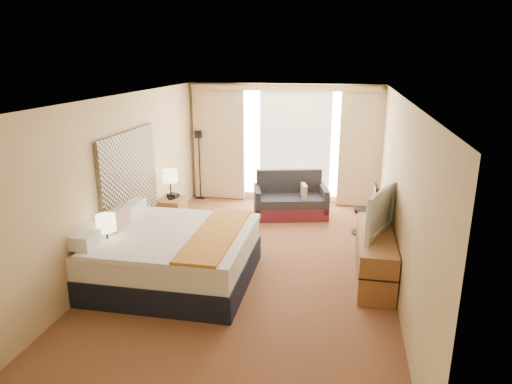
% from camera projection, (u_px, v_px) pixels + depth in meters
% --- Properties ---
extents(floor, '(4.20, 7.00, 0.02)m').
position_uv_depth(floor, '(253.00, 266.00, 7.13)').
color(floor, '#5D201A').
rests_on(floor, ground).
extents(ceiling, '(4.20, 7.00, 0.02)m').
position_uv_depth(ceiling, '(252.00, 98.00, 6.39)').
color(ceiling, white).
rests_on(ceiling, wall_back).
extents(wall_back, '(4.20, 0.02, 2.60)m').
position_uv_depth(wall_back, '(284.00, 144.00, 10.05)').
color(wall_back, '#D5B482').
rests_on(wall_back, ground).
extents(wall_front, '(4.20, 0.02, 2.60)m').
position_uv_depth(wall_front, '(161.00, 311.00, 3.47)').
color(wall_front, '#D5B482').
rests_on(wall_front, ground).
extents(wall_left, '(0.02, 7.00, 2.60)m').
position_uv_depth(wall_left, '(121.00, 180.00, 7.14)').
color(wall_left, '#D5B482').
rests_on(wall_left, ground).
extents(wall_right, '(0.02, 7.00, 2.60)m').
position_uv_depth(wall_right, '(399.00, 195.00, 6.37)').
color(wall_right, '#D5B482').
rests_on(wall_right, ground).
extents(headboard, '(0.06, 1.85, 1.50)m').
position_uv_depth(headboard, '(130.00, 178.00, 7.33)').
color(headboard, black).
rests_on(headboard, wall_left).
extents(nightstand_left, '(0.45, 0.52, 0.55)m').
position_uv_depth(nightstand_left, '(108.00, 270.00, 6.41)').
color(nightstand_left, brown).
rests_on(nightstand_left, floor).
extents(nightstand_right, '(0.45, 0.52, 0.55)m').
position_uv_depth(nightstand_right, '(172.00, 212.00, 8.76)').
color(nightstand_right, brown).
rests_on(nightstand_right, floor).
extents(media_dresser, '(0.50, 1.80, 0.70)m').
position_uv_depth(media_dresser, '(375.00, 255.00, 6.69)').
color(media_dresser, brown).
rests_on(media_dresser, floor).
extents(window, '(2.30, 0.02, 2.30)m').
position_uv_depth(window, '(295.00, 144.00, 9.97)').
color(window, silver).
rests_on(window, wall_back).
extents(curtains, '(4.12, 0.19, 2.56)m').
position_uv_depth(curtains, '(283.00, 140.00, 9.91)').
color(curtains, beige).
rests_on(curtains, floor).
extents(bed, '(2.23, 2.04, 1.08)m').
position_uv_depth(bed, '(172.00, 255.00, 6.60)').
color(bed, black).
rests_on(bed, floor).
extents(loveseat, '(1.60, 1.11, 0.91)m').
position_uv_depth(loveseat, '(290.00, 201.00, 9.34)').
color(loveseat, '#5B1A23').
rests_on(loveseat, floor).
extents(floor_lamp, '(0.20, 0.20, 1.57)m').
position_uv_depth(floor_lamp, '(199.00, 151.00, 10.26)').
color(floor_lamp, black).
rests_on(floor_lamp, floor).
extents(desk_chair, '(0.45, 0.45, 0.93)m').
position_uv_depth(desk_chair, '(368.00, 212.00, 8.33)').
color(desk_chair, black).
rests_on(desk_chair, floor).
extents(lamp_left, '(0.26, 0.26, 0.55)m').
position_uv_depth(lamp_left, '(106.00, 224.00, 6.19)').
color(lamp_left, black).
rests_on(lamp_left, nightstand_left).
extents(lamp_right, '(0.27, 0.27, 0.57)m').
position_uv_depth(lamp_right, '(170.00, 177.00, 8.53)').
color(lamp_right, black).
rests_on(lamp_right, nightstand_right).
extents(tissue_box, '(0.13, 0.13, 0.12)m').
position_uv_depth(tissue_box, '(114.00, 249.00, 6.28)').
color(tissue_box, '#86A8CF').
rests_on(tissue_box, nightstand_left).
extents(telephone, '(0.23, 0.20, 0.08)m').
position_uv_depth(telephone, '(173.00, 195.00, 8.76)').
color(telephone, black).
rests_on(telephone, nightstand_right).
extents(television, '(0.58, 1.12, 0.66)m').
position_uv_depth(television, '(374.00, 210.00, 6.57)').
color(television, black).
rests_on(television, media_dresser).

